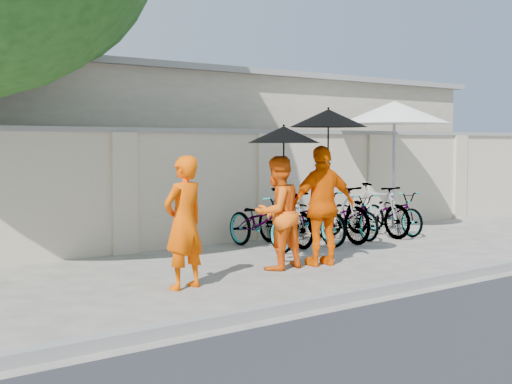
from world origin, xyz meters
TOP-DOWN VIEW (x-y plane):
  - ground at (0.00, 0.00)m, footprint 80.00×80.00m
  - kerb at (0.00, -1.70)m, footprint 40.00×0.16m
  - compound_wall at (1.00, 3.20)m, footprint 20.00×0.30m
  - building_behind at (2.00, 7.00)m, footprint 14.00×6.00m
  - monk_left at (-1.73, 0.07)m, footprint 0.67×0.51m
  - monk_center at (0.07, 0.41)m, footprint 0.85×0.69m
  - parasol_center at (0.12, 0.33)m, footprint 1.05×1.05m
  - monk_right at (0.81, 0.23)m, footprint 1.12×0.66m
  - parasol_right at (0.83, 0.15)m, footprint 1.15×1.15m
  - patio_umbrella at (4.65, 2.20)m, footprint 2.71×2.71m
  - bike_0 at (1.09, 2.07)m, footprint 0.64×1.78m
  - bike_1 at (1.65, 2.09)m, footprint 0.64×1.74m
  - bike_2 at (2.21, 2.04)m, footprint 0.68×1.85m
  - bike_3 at (2.76, 1.92)m, footprint 0.64×1.84m
  - bike_4 at (3.32, 2.11)m, footprint 0.77×1.70m
  - bike_5 at (3.88, 1.96)m, footprint 0.54×1.75m
  - bike_6 at (4.44, 2.02)m, footprint 0.74×1.70m

SIDE VIEW (x-z plane):
  - ground at x=0.00m, z-range 0.00..0.00m
  - kerb at x=0.00m, z-range 0.00..0.12m
  - bike_4 at x=3.32m, z-range 0.00..0.86m
  - bike_6 at x=4.44m, z-range 0.00..0.87m
  - bike_0 at x=1.09m, z-range 0.00..0.93m
  - bike_2 at x=2.21m, z-range 0.00..0.96m
  - bike_1 at x=1.65m, z-range 0.00..1.02m
  - bike_5 at x=3.88m, z-range 0.00..1.04m
  - bike_3 at x=2.76m, z-range 0.00..1.09m
  - monk_center at x=0.07m, z-range 0.00..1.64m
  - monk_left at x=-1.73m, z-range 0.00..1.67m
  - monk_right at x=0.81m, z-range 0.00..1.79m
  - compound_wall at x=1.00m, z-range 0.00..2.00m
  - building_behind at x=2.00m, z-range 0.00..3.20m
  - parasol_center at x=0.12m, z-range 1.38..2.51m
  - parasol_right at x=0.83m, z-range 1.54..2.84m
  - patio_umbrella at x=4.65m, z-range 1.07..3.74m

